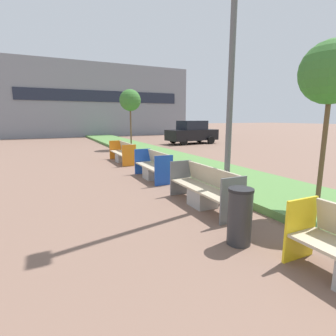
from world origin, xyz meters
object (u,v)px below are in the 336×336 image
object	(u,v)px
bench_grey_frame	(204,191)
street_lamp_post	(234,16)
sapling_tree_far	(130,100)
litter_bin	(240,216)
parked_car_distant	(192,132)
sapling_tree_near	(332,73)
bench_blue_frame	(153,168)
bench_orange_frame	(123,154)

from	to	relation	value
bench_grey_frame	street_lamp_post	distance (m)	3.93
bench_grey_frame	sapling_tree_far	size ratio (longest dim) A/B	0.57
litter_bin	street_lamp_post	distance (m)	4.34
parked_car_distant	sapling_tree_far	bearing A→B (deg)	-172.08
litter_bin	street_lamp_post	bearing A→B (deg)	57.98
sapling_tree_near	litter_bin	bearing A→B (deg)	-170.97
bench_blue_frame	litter_bin	size ratio (longest dim) A/B	2.06
street_lamp_post	sapling_tree_near	bearing A→B (deg)	-44.93
bench_grey_frame	sapling_tree_near	distance (m)	3.60
bench_grey_frame	street_lamp_post	bearing A→B (deg)	-5.46
bench_grey_frame	parked_car_distant	world-z (taller)	parked_car_distant
bench_grey_frame	bench_orange_frame	xyz separation A→B (m)	(0.00, 7.04, 0.00)
bench_grey_frame	sapling_tree_near	xyz separation A→B (m)	(2.02, -1.47, 2.59)
sapling_tree_near	sapling_tree_far	xyz separation A→B (m)	(0.00, 13.55, 0.24)
bench_grey_frame	bench_blue_frame	world-z (taller)	same
bench_blue_frame	sapling_tree_far	xyz separation A→B (m)	(2.03, 8.90, 2.85)
street_lamp_post	parked_car_distant	distance (m)	15.62
bench_blue_frame	sapling_tree_near	distance (m)	5.70
bench_grey_frame	parked_car_distant	bearing A→B (deg)	60.53
parked_car_distant	bench_blue_frame	bearing A→B (deg)	-132.68
sapling_tree_near	sapling_tree_far	world-z (taller)	sapling_tree_far
street_lamp_post	sapling_tree_far	xyz separation A→B (m)	(1.41, 12.14, -1.04)
sapling_tree_far	parked_car_distant	world-z (taller)	sapling_tree_far
street_lamp_post	bench_grey_frame	bearing A→B (deg)	174.54
litter_bin	street_lamp_post	xyz separation A→B (m)	(1.13, 1.81, 3.77)
street_lamp_post	bench_orange_frame	bearing A→B (deg)	94.90
bench_grey_frame	bench_orange_frame	size ratio (longest dim) A/B	0.94
bench_orange_frame	litter_bin	bearing A→B (deg)	-93.37
street_lamp_post	parked_car_distant	xyz separation A→B (m)	(7.01, 13.55, -3.34)
bench_blue_frame	bench_orange_frame	size ratio (longest dim) A/B	0.82
parked_car_distant	litter_bin	bearing A→B (deg)	-124.12
bench_orange_frame	sapling_tree_near	bearing A→B (deg)	-76.64
street_lamp_post	sapling_tree_near	distance (m)	2.37
bench_orange_frame	sapling_tree_near	distance (m)	9.12
street_lamp_post	parked_car_distant	world-z (taller)	street_lamp_post
street_lamp_post	sapling_tree_far	size ratio (longest dim) A/B	1.97
bench_orange_frame	litter_bin	xyz separation A→B (m)	(-0.52, -8.91, 0.10)
sapling_tree_far	parked_car_distant	distance (m)	6.21
bench_blue_frame	street_lamp_post	world-z (taller)	street_lamp_post
bench_orange_frame	litter_bin	size ratio (longest dim) A/B	2.50
sapling_tree_near	parked_car_distant	size ratio (longest dim) A/B	0.83
litter_bin	sapling_tree_far	xyz separation A→B (m)	(2.55, 13.95, 2.73)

